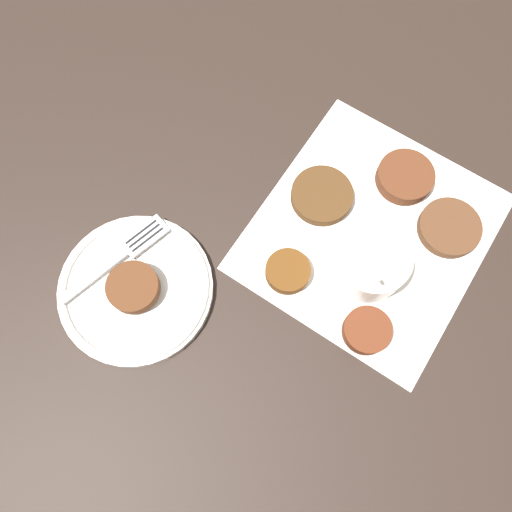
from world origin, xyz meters
TOP-DOWN VIEW (x-y plane):
  - ground_plane at (0.00, 0.00)m, footprint 4.00×4.00m
  - napkin at (-0.02, -0.02)m, footprint 0.35×0.33m
  - sauce_bowl at (-0.06, -0.04)m, footprint 0.11×0.10m
  - fritter_0 at (0.05, -0.10)m, footprint 0.08×0.08m
  - fritter_1 at (-0.13, 0.03)m, footprint 0.06×0.06m
  - fritter_2 at (0.08, -0.01)m, footprint 0.08×0.08m
  - fritter_3 at (-0.13, -0.09)m, footprint 0.06×0.06m
  - fritter_4 at (-0.02, 0.06)m, footprint 0.09×0.09m
  - serving_plate at (-0.28, 0.17)m, footprint 0.20×0.20m
  - fritter_on_plate at (-0.28, 0.16)m, footprint 0.07×0.07m
  - fork at (-0.25, 0.21)m, footprint 0.17×0.04m

SIDE VIEW (x-z plane):
  - ground_plane at x=0.00m, z-range 0.00..0.00m
  - napkin at x=-0.02m, z-range 0.00..0.00m
  - serving_plate at x=-0.28m, z-range 0.00..0.02m
  - fritter_0 at x=0.05m, z-range 0.00..0.02m
  - fritter_4 at x=-0.02m, z-range 0.00..0.02m
  - fritter_1 at x=-0.13m, z-range 0.00..0.02m
  - fritter_2 at x=0.08m, z-range 0.00..0.02m
  - fritter_3 at x=-0.13m, z-range 0.00..0.03m
  - fork at x=-0.25m, z-range 0.02..0.02m
  - sauce_bowl at x=-0.06m, z-range -0.02..0.08m
  - fritter_on_plate at x=-0.28m, z-range 0.02..0.04m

